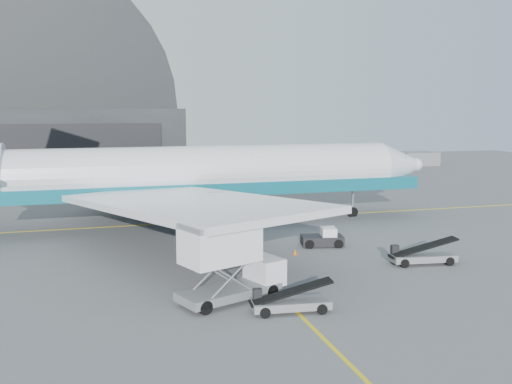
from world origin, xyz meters
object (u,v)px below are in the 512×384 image
object	(u,v)px
catering_truck	(228,264)
pushback_tug	(323,239)
airliner	(188,175)
belt_loader_a	(290,302)
belt_loader_b	(422,256)

from	to	relation	value
catering_truck	pushback_tug	xyz separation A→B (m)	(11.43, 11.91, -1.81)
airliner	catering_truck	distance (m)	24.00
pushback_tug	belt_loader_a	world-z (taller)	belt_loader_a
catering_truck	belt_loader_a	xyz separation A→B (m)	(3.10, -2.88, -1.85)
airliner	belt_loader_b	distance (m)	25.13
belt_loader_b	pushback_tug	bearing A→B (deg)	131.12
airliner	catering_truck	bearing A→B (deg)	-93.40
catering_truck	belt_loader_b	bearing A→B (deg)	-6.99
airliner	pushback_tug	world-z (taller)	airliner
belt_loader_b	belt_loader_a	bearing A→B (deg)	-144.73
catering_truck	pushback_tug	distance (m)	16.61
pushback_tug	airliner	bearing A→B (deg)	142.43
pushback_tug	belt_loader_a	xyz separation A→B (m)	(-8.34, -14.79, -0.04)
catering_truck	airliner	bearing A→B (deg)	65.12
pushback_tug	belt_loader_a	size ratio (longest dim) A/B	0.78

